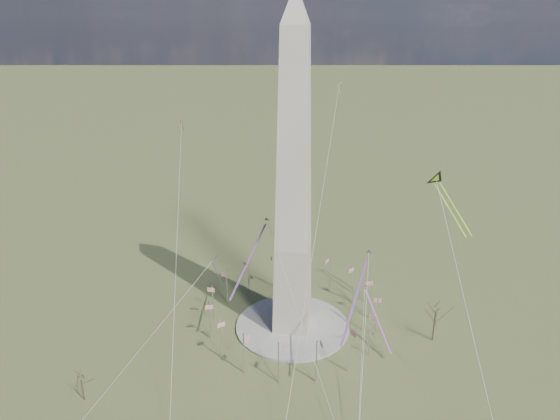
# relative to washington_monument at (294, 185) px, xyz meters

# --- Properties ---
(ground) EXTENTS (2000.00, 2000.00, 0.00)m
(ground) POSITION_rel_washington_monument_xyz_m (0.00, 0.00, -47.95)
(ground) COLOR #4C5128
(ground) RESTS_ON ground
(plaza) EXTENTS (36.00, 36.00, 0.80)m
(plaza) POSITION_rel_washington_monument_xyz_m (0.00, 0.00, -47.55)
(plaza) COLOR #9F9D91
(plaza) RESTS_ON ground
(washington_monument) EXTENTS (15.56, 15.56, 100.00)m
(washington_monument) POSITION_rel_washington_monument_xyz_m (0.00, 0.00, 0.00)
(washington_monument) COLOR #BBB09D
(washington_monument) RESTS_ON plaza
(flagpole_ring) EXTENTS (54.40, 54.40, 13.00)m
(flagpole_ring) POSITION_rel_washington_monument_xyz_m (-0.00, -0.00, -40.68)
(flagpole_ring) COLOR silver
(flagpole_ring) RESTS_ON ground
(tree_near) EXTENTS (8.53, 8.53, 14.94)m
(tree_near) POSITION_rel_washington_monument_xyz_m (43.37, 0.47, -37.30)
(tree_near) COLOR #433A28
(tree_near) RESTS_ON ground
(tree_far) EXTENTS (5.42, 5.42, 9.49)m
(tree_far) POSITION_rel_washington_monument_xyz_m (-48.45, -41.12, -41.20)
(tree_far) COLOR #433A28
(tree_far) RESTS_ON ground
(kite_delta_black) EXTENTS (13.52, 17.91, 15.30)m
(kite_delta_black) POSITION_rel_washington_monument_xyz_m (41.68, 14.72, -1.74)
(kite_delta_black) COLOR black
(kite_delta_black) RESTS_ON ground
(kite_diamond_purple) EXTENTS (2.31, 3.55, 10.74)m
(kite_diamond_purple) POSITION_rel_washington_monument_xyz_m (-25.61, 3.48, -28.12)
(kite_diamond_purple) COLOR navy
(kite_diamond_purple) RESTS_ON ground
(kite_streamer_left) EXTENTS (7.18, 23.21, 16.22)m
(kite_streamer_left) POSITION_rel_washington_monument_xyz_m (20.19, -17.89, -19.87)
(kite_streamer_left) COLOR red
(kite_streamer_left) RESTS_ON ground
(kite_streamer_mid) EXTENTS (7.76, 23.96, 16.79)m
(kite_streamer_mid) POSITION_rel_washington_monument_xyz_m (-11.22, -1.88, -19.18)
(kite_streamer_mid) COLOR red
(kite_streamer_mid) RESTS_ON ground
(kite_streamer_right) EXTENTS (9.55, 17.16, 12.84)m
(kite_streamer_right) POSITION_rel_washington_monument_xyz_m (25.05, -1.77, -37.94)
(kite_streamer_right) COLOR red
(kite_streamer_right) RESTS_ON ground
(kite_small_red) EXTENTS (1.11, 1.86, 4.41)m
(kite_small_red) POSITION_rel_washington_monument_xyz_m (-43.65, 30.07, 10.70)
(kite_small_red) COLOR #F2461C
(kite_small_red) RESTS_ON ground
(kite_small_white) EXTENTS (1.22, 1.89, 4.15)m
(kite_small_white) POSITION_rel_washington_monument_xyz_m (9.35, 46.51, 22.10)
(kite_small_white) COLOR white
(kite_small_white) RESTS_ON ground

